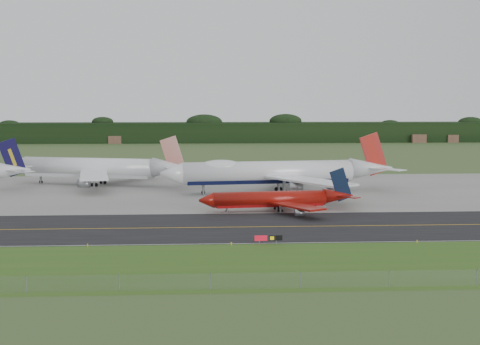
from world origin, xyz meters
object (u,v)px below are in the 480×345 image
jet_red_737 (278,199)px  taxiway_sign (268,238)px  jet_ba_747 (276,172)px  jet_star_tail (98,168)px

jet_red_737 → taxiway_sign: size_ratio=7.40×
jet_ba_747 → jet_red_737: (-3.00, -30.43, -2.88)m
taxiway_sign → jet_ba_747: bearing=82.4°
jet_ba_747 → taxiway_sign: jet_ba_747 is taller
jet_red_737 → jet_star_tail: bearing=134.1°
jet_ba_747 → jet_star_tail: 54.76m
jet_red_737 → jet_ba_747: bearing=84.4°
jet_red_737 → jet_star_tail: size_ratio=0.64×
jet_star_tail → taxiway_sign: size_ratio=11.58×
jet_ba_747 → taxiway_sign: bearing=-97.6°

